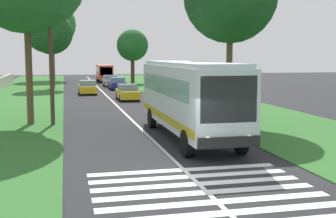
% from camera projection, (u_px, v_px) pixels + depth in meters
% --- Properties ---
extents(ground, '(160.00, 160.00, 0.00)m').
position_uv_depth(ground, '(189.00, 175.00, 15.32)').
color(ground, '#262628').
extents(grass_verge_right, '(120.00, 8.00, 0.04)m').
position_uv_depth(grass_verge_right, '(243.00, 113.00, 31.66)').
color(grass_verge_right, '#2D6628').
rests_on(grass_verge_right, ground).
extents(centre_line, '(110.00, 0.16, 0.01)m').
position_uv_depth(centre_line, '(128.00, 116.00, 29.83)').
color(centre_line, silver).
rests_on(centre_line, ground).
extents(coach_bus, '(11.16, 2.62, 3.73)m').
position_uv_depth(coach_bus, '(188.00, 95.00, 21.78)').
color(coach_bus, silver).
rests_on(coach_bus, ground).
extents(zebra_crossing, '(5.85, 6.80, 0.01)m').
position_uv_depth(zebra_crossing, '(207.00, 192.00, 13.35)').
color(zebra_crossing, silver).
rests_on(zebra_crossing, ground).
extents(trailing_car_0, '(4.30, 1.78, 1.43)m').
position_uv_depth(trailing_car_0, '(128.00, 92.00, 40.84)').
color(trailing_car_0, gold).
rests_on(trailing_car_0, ground).
extents(trailing_car_1, '(4.30, 1.78, 1.43)m').
position_uv_depth(trailing_car_1, '(88.00, 88.00, 46.97)').
color(trailing_car_1, gold).
rests_on(trailing_car_1, ground).
extents(trailing_car_2, '(4.30, 1.78, 1.43)m').
position_uv_depth(trailing_car_2, '(117.00, 84.00, 53.39)').
color(trailing_car_2, navy).
rests_on(trailing_car_2, ground).
extents(trailing_car_3, '(4.30, 1.78, 1.43)m').
position_uv_depth(trailing_car_3, '(110.00, 81.00, 58.94)').
color(trailing_car_3, '#B7A893').
rests_on(trailing_car_3, ground).
extents(trailing_minibus_0, '(6.00, 2.14, 2.53)m').
position_uv_depth(trailing_minibus_0, '(104.00, 72.00, 68.24)').
color(trailing_minibus_0, '#CC4C33').
rests_on(trailing_minibus_0, ground).
extents(roadside_tree_left_0, '(8.64, 7.36, 12.61)m').
position_uv_depth(roadside_tree_left_0, '(52.00, 25.00, 71.89)').
color(roadside_tree_left_0, '#4C3826').
rests_on(roadside_tree_left_0, grass_verge_left).
extents(roadside_tree_left_1, '(6.26, 5.28, 9.23)m').
position_uv_depth(roadside_tree_left_1, '(49.00, 34.00, 53.22)').
color(roadside_tree_left_1, brown).
rests_on(roadside_tree_left_1, grass_verge_left).
extents(roadside_tree_right_0, '(5.11, 4.56, 7.70)m').
position_uv_depth(roadside_tree_right_0, '(132.00, 46.00, 64.75)').
color(roadside_tree_right_0, '#3D2D1E').
rests_on(roadside_tree_right_0, grass_verge_right).
extents(utility_pole, '(0.24, 1.40, 7.04)m').
position_uv_depth(utility_pole, '(51.00, 61.00, 25.67)').
color(utility_pole, '#473828').
rests_on(utility_pole, grass_verge_left).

